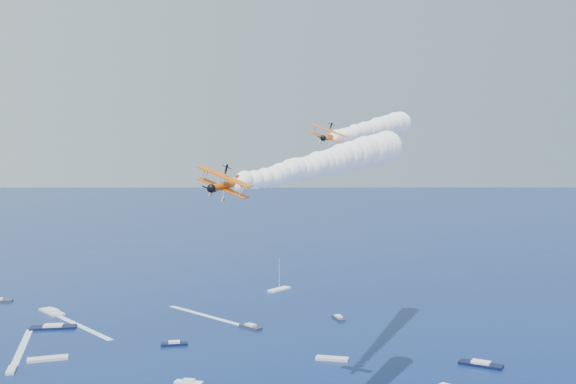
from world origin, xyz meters
TOP-DOWN VIEW (x-y plane):
  - biplane_lead at (25.21, 35.47)m, footprint 11.22×12.08m
  - biplane_trail at (-17.83, 4.13)m, footprint 10.05×11.07m
  - smoke_trail_lead at (54.22, 53.58)m, footprint 71.60×65.27m
  - smoke_trail_trail at (12.55, 19.83)m, footprint 71.40×59.91m
  - spectator_boats at (-6.50, 116.72)m, footprint 208.25×173.37m
  - boat_wakes at (14.67, 131.13)m, footprint 71.98×47.27m

SIDE VIEW (x-z plane):
  - boat_wakes at x=14.67m, z-range 0.01..0.05m
  - spectator_boats at x=-6.50m, z-range 0.00..0.70m
  - biplane_trail at x=-17.83m, z-range 48.06..55.42m
  - smoke_trail_trail at x=12.55m, z-range 48.40..60.36m
  - biplane_lead at x=25.21m, z-range 54.88..62.88m
  - smoke_trail_lead at x=54.22m, z-range 55.54..67.50m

